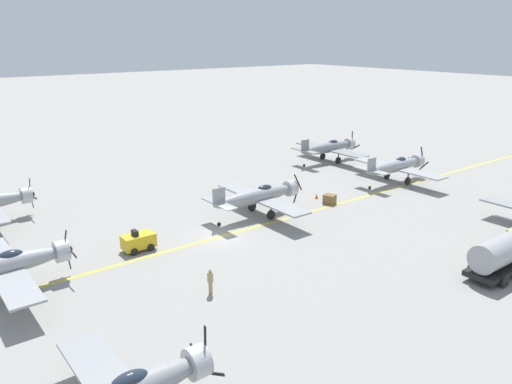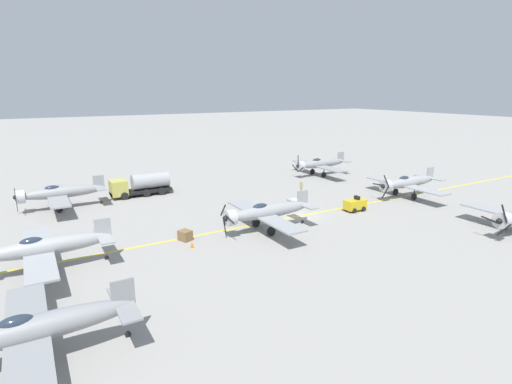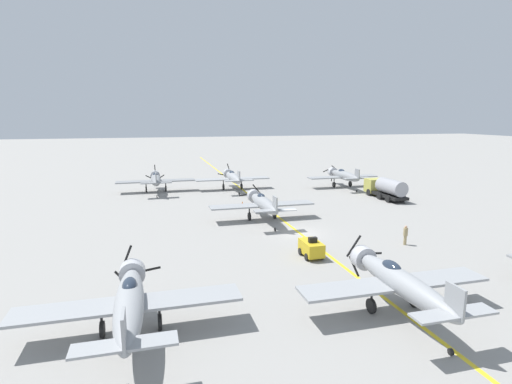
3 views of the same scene
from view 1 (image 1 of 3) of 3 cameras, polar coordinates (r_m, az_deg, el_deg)
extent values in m
plane|color=gray|center=(43.66, -4.01, -5.09)|extent=(400.00, 400.00, 0.00)
cube|color=yellow|center=(43.66, -4.01, -5.08)|extent=(0.30, 160.00, 0.01)
ellipsoid|color=#97999C|center=(60.85, 15.52, 2.86)|extent=(1.50, 9.50, 1.42)
cylinder|color=#B7B7BC|center=(64.37, 17.95, 3.42)|extent=(1.58, 0.90, 1.58)
ellipsoid|color=#232D3D|center=(61.61, 16.21, 3.51)|extent=(0.80, 1.70, 0.76)
cube|color=#97999C|center=(61.52, 15.93, 2.65)|extent=(12.00, 2.10, 0.16)
cube|color=#97999C|center=(57.69, 13.04, 2.42)|extent=(4.40, 1.10, 0.12)
cube|color=#97999C|center=(57.53, 13.08, 3.05)|extent=(0.14, 1.30, 1.60)
sphere|color=black|center=(64.77, 18.21, 3.48)|extent=(0.56, 0.56, 0.56)
cube|color=black|center=(64.45, 18.45, 4.16)|extent=(0.62, 0.06, 1.72)
cube|color=black|center=(65.29, 17.58, 3.45)|extent=(1.73, 0.06, 0.55)
cube|color=black|center=(64.59, 18.59, 2.82)|extent=(1.31, 0.06, 1.36)
cylinder|color=black|center=(62.55, 14.79, 2.38)|extent=(0.14, 0.14, 1.26)
cylinder|color=black|center=(62.71, 14.75, 1.83)|extent=(0.22, 0.90, 0.90)
cylinder|color=black|center=(60.83, 17.00, 1.78)|extent=(0.14, 0.14, 1.26)
cylinder|color=black|center=(61.00, 16.94, 1.21)|extent=(0.22, 0.90, 0.90)
cylinder|color=black|center=(58.19, 12.86, 0.49)|extent=(0.12, 0.36, 0.36)
ellipsoid|color=gray|center=(47.54, -0.11, -0.51)|extent=(1.50, 9.50, 1.42)
cylinder|color=#B7B7BC|center=(50.22, 3.95, 0.44)|extent=(1.58, 0.90, 1.58)
ellipsoid|color=#232D3D|center=(48.03, 0.98, 0.38)|extent=(0.80, 1.70, 0.76)
cube|color=gray|center=(48.08, 0.62, -0.72)|extent=(12.00, 2.10, 0.16)
cube|color=gray|center=(45.27, -4.24, -1.29)|extent=(4.40, 1.10, 0.12)
cube|color=gray|center=(45.06, -4.26, -0.50)|extent=(0.14, 1.30, 1.60)
sphere|color=black|center=(50.54, 4.37, 0.54)|extent=(0.56, 0.56, 0.56)
cube|color=black|center=(50.57, 4.58, -0.43)|extent=(0.75, 0.06, 1.69)
cube|color=black|center=(49.95, 4.81, 1.13)|extent=(1.22, 0.06, 1.44)
cube|color=black|center=(51.12, 3.74, 0.91)|extent=(1.75, 0.06, 0.42)
cylinder|color=black|center=(49.41, -0.45, -0.99)|extent=(0.14, 0.14, 1.26)
cylinder|color=black|center=(49.62, -0.45, -1.68)|extent=(0.22, 0.90, 0.90)
cylinder|color=black|center=(47.17, 1.73, -1.90)|extent=(0.14, 0.14, 1.26)
cylinder|color=black|center=(47.38, 1.72, -2.62)|extent=(0.22, 0.90, 0.90)
cylinder|color=black|center=(45.92, -4.25, -3.69)|extent=(0.12, 0.36, 0.36)
cylinder|color=#B7B7BC|center=(52.71, -24.77, -0.35)|extent=(1.57, 0.90, 1.58)
sphere|color=black|center=(52.81, -24.24, -0.25)|extent=(0.56, 0.56, 0.56)
cube|color=black|center=(52.02, -24.00, -0.60)|extent=(1.75, 0.06, 0.37)
cube|color=black|center=(52.90, -24.44, 0.67)|extent=(0.80, 0.06, 1.67)
cube|color=black|center=(53.50, -24.29, -0.82)|extent=(1.18, 0.06, 1.47)
cylinder|color=#B7B7BC|center=(38.29, -21.35, -6.31)|extent=(1.58, 0.90, 1.58)
ellipsoid|color=#232D3D|center=(37.47, -26.30, -6.54)|extent=(0.80, 1.70, 0.76)
cube|color=#96989B|center=(37.76, -26.68, -7.91)|extent=(12.00, 2.10, 0.16)
sphere|color=black|center=(38.41, -20.64, -6.15)|extent=(0.56, 0.56, 0.56)
cube|color=black|center=(37.61, -20.25, -6.51)|extent=(1.76, 0.06, 0.26)
cube|color=black|center=(38.58, -20.97, -4.92)|extent=(1.10, 0.06, 1.53)
cube|color=black|center=(39.06, -20.68, -7.02)|extent=(0.89, 0.06, 1.63)
cylinder|color=black|center=(39.38, -27.00, -7.94)|extent=(0.14, 0.14, 1.26)
cylinder|color=black|center=(39.63, -26.87, -8.77)|extent=(0.22, 0.90, 0.90)
cylinder|color=black|center=(36.67, -26.08, -9.66)|extent=(0.14, 0.14, 1.26)
cylinder|color=black|center=(36.94, -25.95, -10.54)|extent=(0.22, 0.90, 0.90)
cylinder|color=#B7B7BC|center=(24.86, -6.76, -18.74)|extent=(1.58, 0.90, 1.58)
ellipsoid|color=#232D3D|center=(23.40, -14.25, -20.11)|extent=(0.80, 1.70, 0.76)
sphere|color=black|center=(25.06, -5.73, -18.37)|extent=(0.56, 0.56, 0.56)
cube|color=black|center=(25.86, -6.60, -18.41)|extent=(1.56, 0.06, 1.05)
cube|color=black|center=(24.77, -4.70, -20.00)|extent=(1.61, 0.06, 0.94)
cube|color=black|center=(24.59, -5.83, -16.67)|extent=(0.21, 0.06, 1.75)
ellipsoid|color=gray|center=(69.26, 8.11, 5.04)|extent=(1.50, 9.50, 1.42)
cylinder|color=#B7B7BC|center=(72.43, 10.61, 5.46)|extent=(1.57, 0.90, 1.58)
ellipsoid|color=#232D3D|center=(69.95, 8.80, 5.60)|extent=(0.80, 1.70, 0.76)
cube|color=gray|center=(69.87, 8.54, 4.84)|extent=(12.00, 2.10, 0.16)
cube|color=gray|center=(66.44, 5.61, 4.74)|extent=(4.40, 1.10, 0.12)
cube|color=gray|center=(66.31, 5.63, 5.29)|extent=(0.14, 1.30, 1.60)
sphere|color=black|center=(72.80, 10.88, 5.50)|extent=(0.56, 0.56, 0.56)
cube|color=black|center=(72.41, 11.30, 5.04)|extent=(1.56, 0.06, 1.03)
cube|color=black|center=(72.61, 10.93, 6.17)|extent=(0.19, 0.06, 1.75)
cube|color=black|center=(73.39, 10.42, 5.29)|extent=(1.61, 0.06, 0.96)
cylinder|color=black|center=(71.03, 7.66, 4.57)|extent=(0.14, 0.14, 1.26)
cylinder|color=black|center=(71.17, 7.64, 4.07)|extent=(0.22, 0.90, 0.90)
cylinder|color=black|center=(68.99, 9.41, 4.11)|extent=(0.14, 0.14, 1.26)
cylinder|color=black|center=(69.14, 9.38, 3.60)|extent=(0.22, 0.90, 0.90)
cylinder|color=black|center=(66.87, 5.53, 3.04)|extent=(0.12, 0.36, 0.36)
cube|color=black|center=(41.54, 26.66, -7.29)|extent=(2.25, 8.00, 0.40)
cylinder|color=#9E9EA3|center=(39.93, 26.05, -6.14)|extent=(2.10, 4.96, 2.10)
cylinder|color=black|center=(44.13, 26.74, -6.06)|extent=(0.30, 1.00, 1.00)
cylinder|color=black|center=(41.71, 24.94, -7.13)|extent=(0.30, 1.00, 1.00)
cylinder|color=black|center=(40.00, 23.50, -7.98)|extent=(0.30, 1.00, 1.00)
cylinder|color=black|center=(39.07, 26.52, -9.01)|extent=(0.30, 1.00, 1.00)
cube|color=gold|center=(41.66, -13.28, -5.47)|extent=(1.40, 2.60, 1.10)
cube|color=black|center=(41.28, -13.68, -4.56)|extent=(0.70, 0.36, 0.44)
cylinder|color=black|center=(42.70, -12.74, -5.59)|extent=(0.20, 0.60, 0.60)
cylinder|color=black|center=(41.54, -11.94, -6.20)|extent=(0.20, 0.60, 0.60)
cylinder|color=black|center=(42.19, -14.50, -6.01)|extent=(0.20, 0.60, 0.60)
cylinder|color=black|center=(41.02, -13.74, -6.65)|extent=(0.20, 0.60, 0.60)
cylinder|color=tan|center=(34.36, -5.21, -10.87)|extent=(0.27, 0.27, 0.87)
cylinder|color=tan|center=(33.99, -5.25, -9.68)|extent=(0.40, 0.40, 0.73)
sphere|color=tan|center=(33.77, -5.27, -8.96)|extent=(0.24, 0.24, 0.24)
cube|color=brown|center=(52.27, 8.41, -0.82)|extent=(1.44, 1.33, 0.97)
cone|color=orange|center=(53.80, 6.93, -0.47)|extent=(0.36, 0.36, 0.55)
camera|label=2|loc=(83.91, -2.46, 15.51)|focal=28.00mm
camera|label=3|loc=(50.74, -54.05, 4.55)|focal=28.00mm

